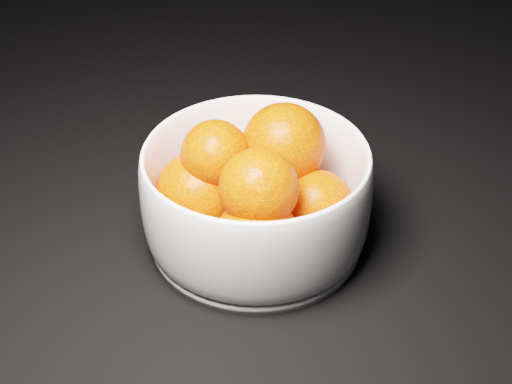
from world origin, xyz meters
The scene contains 2 objects.
bowl centered at (-0.25, -0.18, 0.05)m, with size 0.20×0.20×0.10m.
orange_pile centered at (-0.25, -0.18, 0.06)m, with size 0.16×0.16×0.12m.
Camera 1 is at (0.06, -0.57, 0.42)m, focal length 50.00 mm.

